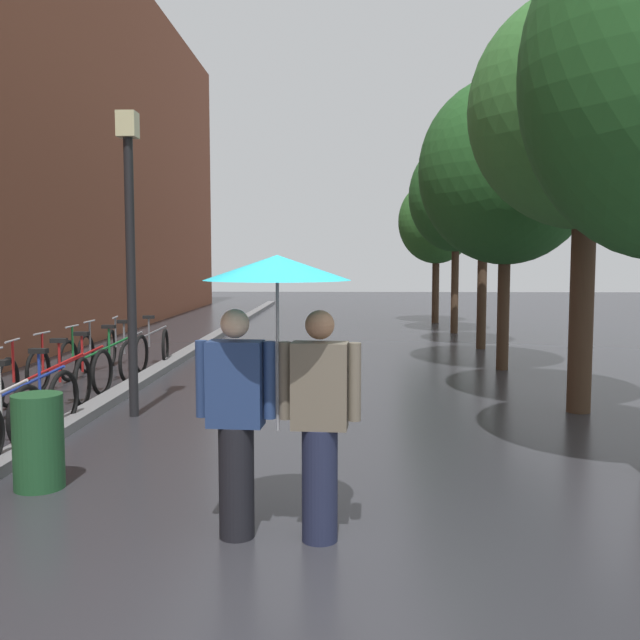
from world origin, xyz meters
name	(u,v)px	position (x,y,z in m)	size (l,w,h in m)	color
ground_plane	(323,574)	(0.00, 0.00, 0.00)	(80.00, 80.00, 0.00)	#2D2D33
kerb_strip	(184,355)	(-3.20, 10.00, 0.06)	(0.30, 36.00, 0.12)	slate
street_tree_1	(588,110)	(3.28, 4.97, 3.96)	(3.07, 3.07, 5.55)	#473323
street_tree_2	(506,171)	(3.08, 8.60, 3.64)	(3.18, 3.18, 5.35)	#473323
street_tree_3	(485,157)	(3.29, 11.66, 4.33)	(2.41, 2.41, 5.91)	#473323
street_tree_4	(456,196)	(3.22, 15.12, 3.77)	(2.60, 2.60, 5.31)	#473323
street_tree_5	(436,222)	(3.10, 18.22, 3.24)	(2.43, 2.43, 4.60)	#473323
parked_bicycle_2	(25,395)	(-3.78, 3.97, 0.38)	(1.16, 0.83, 0.96)	black
parked_bicycle_3	(45,380)	(-3.99, 5.03, 0.38)	(1.12, 0.76, 0.96)	black
parked_bicycle_4	(70,370)	(-4.00, 5.94, 0.38)	(1.14, 0.79, 0.96)	black
parked_bicycle_5	(98,360)	(-3.96, 7.04, 0.38)	(1.12, 0.77, 0.96)	black
parked_bicycle_6	(113,352)	(-4.01, 7.98, 0.38)	(1.11, 0.75, 0.96)	black
parked_bicycle_7	(139,346)	(-3.84, 8.96, 0.38)	(1.16, 0.83, 0.96)	black
couple_under_umbrella	(277,355)	(-0.34, 0.58, 1.35)	(1.20, 1.06, 2.07)	black
street_lamp_post	(130,239)	(-2.60, 4.52, 2.30)	(0.24, 0.24, 3.90)	black
litter_bin	(38,441)	(-2.58, 1.63, 0.42)	(0.44, 0.44, 0.85)	#1E4C28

